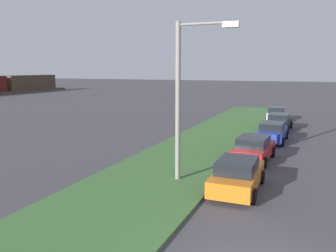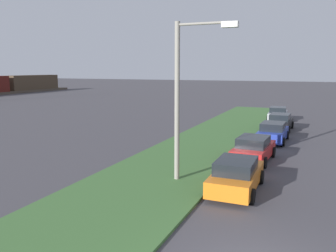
{
  "view_description": "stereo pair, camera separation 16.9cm",
  "coord_description": "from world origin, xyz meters",
  "px_view_note": "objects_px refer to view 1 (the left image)",
  "views": [
    {
      "loc": [
        -8.35,
        -0.77,
        5.39
      ],
      "look_at": [
        11.03,
        7.35,
        1.88
      ],
      "focal_mm": 36.74,
      "sensor_mm": 36.0,
      "label": 1
    },
    {
      "loc": [
        -8.29,
        -0.92,
        5.39
      ],
      "look_at": [
        11.03,
        7.35,
        1.88
      ],
      "focal_mm": 36.74,
      "sensor_mm": 36.0,
      "label": 2
    }
  ],
  "objects_px": {
    "parked_car_orange": "(237,175)",
    "streetlight": "(185,91)",
    "parked_car_red": "(254,149)",
    "parked_car_silver": "(276,114)",
    "parked_car_blue": "(272,132)",
    "parked_car_black": "(279,122)"
  },
  "relations": [
    {
      "from": "parked_car_blue",
      "to": "parked_car_silver",
      "type": "height_order",
      "value": "same"
    },
    {
      "from": "parked_car_red",
      "to": "parked_car_silver",
      "type": "height_order",
      "value": "same"
    },
    {
      "from": "parked_car_orange",
      "to": "parked_car_blue",
      "type": "bearing_deg",
      "value": -1.92
    },
    {
      "from": "parked_car_orange",
      "to": "parked_car_silver",
      "type": "bearing_deg",
      "value": 0.67
    },
    {
      "from": "parked_car_orange",
      "to": "parked_car_red",
      "type": "distance_m",
      "value": 5.46
    },
    {
      "from": "parked_car_orange",
      "to": "streetlight",
      "type": "bearing_deg",
      "value": 85.45
    },
    {
      "from": "parked_car_silver",
      "to": "streetlight",
      "type": "bearing_deg",
      "value": 171.94
    },
    {
      "from": "parked_car_black",
      "to": "streetlight",
      "type": "relative_size",
      "value": 0.58
    },
    {
      "from": "parked_car_black",
      "to": "parked_car_silver",
      "type": "xyz_separation_m",
      "value": [
        5.73,
        0.75,
        0.0
      ]
    },
    {
      "from": "parked_car_orange",
      "to": "parked_car_blue",
      "type": "relative_size",
      "value": 0.99
    },
    {
      "from": "parked_car_orange",
      "to": "parked_car_red",
      "type": "relative_size",
      "value": 0.98
    },
    {
      "from": "parked_car_red",
      "to": "streetlight",
      "type": "distance_m",
      "value": 6.87
    },
    {
      "from": "parked_car_orange",
      "to": "parked_car_black",
      "type": "xyz_separation_m",
      "value": [
        16.91,
        -0.29,
        0.0
      ]
    },
    {
      "from": "parked_car_orange",
      "to": "parked_car_silver",
      "type": "height_order",
      "value": "same"
    },
    {
      "from": "parked_car_red",
      "to": "streetlight",
      "type": "bearing_deg",
      "value": 158.67
    },
    {
      "from": "parked_car_blue",
      "to": "streetlight",
      "type": "height_order",
      "value": "streetlight"
    },
    {
      "from": "parked_car_orange",
      "to": "parked_car_blue",
      "type": "xyz_separation_m",
      "value": [
        11.51,
        -0.28,
        0.0
      ]
    },
    {
      "from": "parked_car_orange",
      "to": "parked_car_black",
      "type": "height_order",
      "value": "same"
    },
    {
      "from": "parked_car_red",
      "to": "streetlight",
      "type": "height_order",
      "value": "streetlight"
    },
    {
      "from": "parked_car_black",
      "to": "parked_car_silver",
      "type": "height_order",
      "value": "same"
    },
    {
      "from": "parked_car_red",
      "to": "parked_car_blue",
      "type": "bearing_deg",
      "value": -0.64
    },
    {
      "from": "parked_car_red",
      "to": "parked_car_black",
      "type": "height_order",
      "value": "same"
    }
  ]
}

